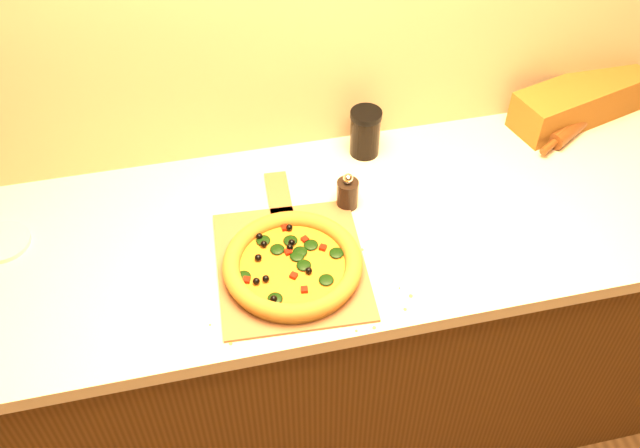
{
  "coord_description": "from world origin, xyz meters",
  "views": [
    {
      "loc": [
        -0.35,
        0.23,
        2.18
      ],
      "look_at": [
        -0.09,
        1.38,
        0.96
      ],
      "focal_mm": 40.0,
      "sensor_mm": 36.0,
      "label": 1
    }
  ],
  "objects_px": {
    "pizza": "(293,265)",
    "pizza_peel": "(290,260)",
    "dark_jar": "(365,132)",
    "rolling_pin": "(578,122)",
    "pepper_grinder": "(347,193)",
    "side_plate": "(3,242)"
  },
  "relations": [
    {
      "from": "pepper_grinder",
      "to": "dark_jar",
      "type": "bearing_deg",
      "value": 63.02
    },
    {
      "from": "rolling_pin",
      "to": "side_plate",
      "type": "relative_size",
      "value": 2.4
    },
    {
      "from": "pizza",
      "to": "dark_jar",
      "type": "distance_m",
      "value": 0.47
    },
    {
      "from": "pizza",
      "to": "side_plate",
      "type": "relative_size",
      "value": 2.45
    },
    {
      "from": "dark_jar",
      "to": "pizza",
      "type": "bearing_deg",
      "value": -125.93
    },
    {
      "from": "pizza_peel",
      "to": "pizza",
      "type": "bearing_deg",
      "value": -87.98
    },
    {
      "from": "dark_jar",
      "to": "side_plate",
      "type": "height_order",
      "value": "dark_jar"
    },
    {
      "from": "pizza_peel",
      "to": "pizza",
      "type": "distance_m",
      "value": 0.04
    },
    {
      "from": "pizza_peel",
      "to": "dark_jar",
      "type": "bearing_deg",
      "value": 54.92
    },
    {
      "from": "rolling_pin",
      "to": "side_plate",
      "type": "bearing_deg",
      "value": -176.35
    },
    {
      "from": "pizza",
      "to": "pizza_peel",
      "type": "bearing_deg",
      "value": 88.57
    },
    {
      "from": "pepper_grinder",
      "to": "side_plate",
      "type": "height_order",
      "value": "pepper_grinder"
    },
    {
      "from": "pizza_peel",
      "to": "dark_jar",
      "type": "distance_m",
      "value": 0.45
    },
    {
      "from": "dark_jar",
      "to": "rolling_pin",
      "type": "bearing_deg",
      "value": -3.46
    },
    {
      "from": "pizza",
      "to": "pepper_grinder",
      "type": "xyz_separation_m",
      "value": [
        0.18,
        0.19,
        0.01
      ]
    },
    {
      "from": "dark_jar",
      "to": "side_plate",
      "type": "xyz_separation_m",
      "value": [
        -0.94,
        -0.14,
        -0.06
      ]
    },
    {
      "from": "pepper_grinder",
      "to": "rolling_pin",
      "type": "height_order",
      "value": "pepper_grinder"
    },
    {
      "from": "pizza",
      "to": "dark_jar",
      "type": "xyz_separation_m",
      "value": [
        0.28,
        0.38,
        0.04
      ]
    },
    {
      "from": "pizza",
      "to": "side_plate",
      "type": "bearing_deg",
      "value": 159.93
    },
    {
      "from": "pepper_grinder",
      "to": "side_plate",
      "type": "distance_m",
      "value": 0.85
    },
    {
      "from": "rolling_pin",
      "to": "side_plate",
      "type": "height_order",
      "value": "rolling_pin"
    },
    {
      "from": "side_plate",
      "to": "dark_jar",
      "type": "bearing_deg",
      "value": 8.25
    }
  ]
}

